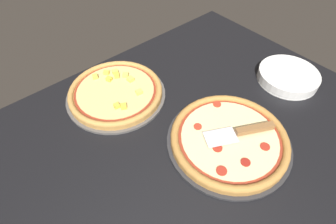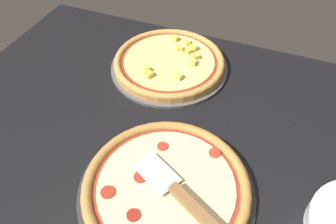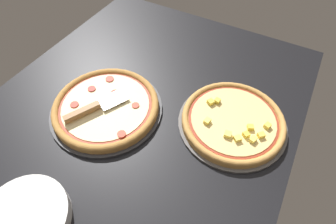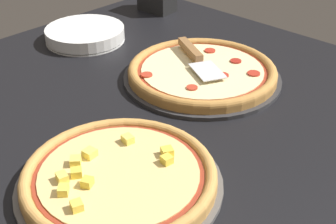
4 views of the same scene
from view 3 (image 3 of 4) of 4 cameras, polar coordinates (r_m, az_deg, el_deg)
The scene contains 7 objects.
ground_plane at distance 99.81cm, azimuth -6.34°, elevation -0.28°, with size 137.50×111.04×3.60cm, color black.
pizza_pan_front at distance 100.09cm, azimuth -13.18°, elevation 0.58°, with size 41.33×41.33×1.00cm, color #2D2D30.
pizza_front at distance 98.68cm, azimuth -13.38°, elevation 1.28°, with size 38.85×38.85×2.97cm.
pizza_pan_back at distance 96.18cm, azimuth 13.74°, elevation -2.46°, with size 38.38×38.38×1.00cm, color #565451.
pizza_back at distance 94.60cm, azimuth 13.97°, elevation -1.76°, with size 36.08×36.08×3.76cm.
serving_spatula at distance 96.12cm, azimuth -16.79°, elevation 0.63°, with size 22.96×14.68×2.00cm.
plate_stack at distance 86.40cm, azimuth -28.69°, elevation -19.71°, with size 24.18×24.18×4.20cm.
Camera 3 is at (48.59, 39.23, 76.05)cm, focal length 28.00 mm.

